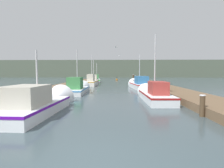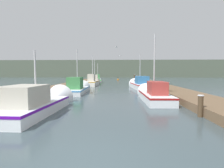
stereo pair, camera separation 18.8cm
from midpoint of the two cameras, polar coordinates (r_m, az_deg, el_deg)
The scene contains 17 objects.
dock_left at distance 20.35m, azimuth -15.70°, elevation -1.08°, with size 2.64×40.00×0.41m.
dock_right at distance 20.01m, azimuth 16.61°, elevation -1.18°, with size 2.64×40.00×0.41m.
distant_shore_ridge at distance 71.65m, azimuth 1.64°, elevation 4.90°, with size 120.00×16.00×6.41m.
fishing_boat_0 at distance 9.36m, azimuth -21.82°, elevation -5.55°, with size 1.98×5.91×3.52m.
fishing_boat_1 at distance 12.51m, azimuth 13.51°, elevation -3.18°, with size 1.62×5.67×4.88m.
fishing_boat_2 at distance 17.09m, azimuth -10.59°, elevation -1.26°, with size 1.78×6.29×4.53m.
fishing_boat_3 at distance 21.42m, azimuth 9.10°, elevation -0.07°, with size 2.21×6.54×4.48m.
fishing_boat_4 at distance 26.20m, azimuth -6.02°, elevation 0.72°, with size 1.48×6.54×4.82m.
fishing_boat_5 at distance 30.23m, azimuth -5.53°, elevation 1.12°, with size 1.91×5.53×4.47m.
fishing_boat_6 at distance 34.15m, azimuth -4.50°, elevation 1.35°, with size 1.69×4.66×4.04m.
mooring_piling_0 at distance 14.51m, azimuth 17.86°, elevation -1.64°, with size 0.36×0.36×1.11m.
mooring_piling_1 at distance 34.53m, azimuth 8.21°, elevation 1.71°, with size 0.24×0.24×1.25m.
mooring_piling_2 at distance 39.83m, azimuth 7.48°, elevation 2.11°, with size 0.36×0.36×1.42m.
mooring_piling_3 at distance 8.42m, azimuth 27.50°, elevation -6.35°, with size 0.25×0.25×0.94m.
channel_buoy at distance 41.61m, azimuth 2.10°, elevation 1.43°, with size 0.49×0.49×0.99m.
seagull_lead at distance 25.63m, azimuth 2.76°, elevation 9.21°, with size 0.55×0.29×0.12m.
seagull_1 at distance 21.50m, azimuth 1.76°, elevation 11.96°, with size 0.30×0.56×0.12m.
Camera 2 is at (0.70, -3.29, 1.91)m, focal length 28.00 mm.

